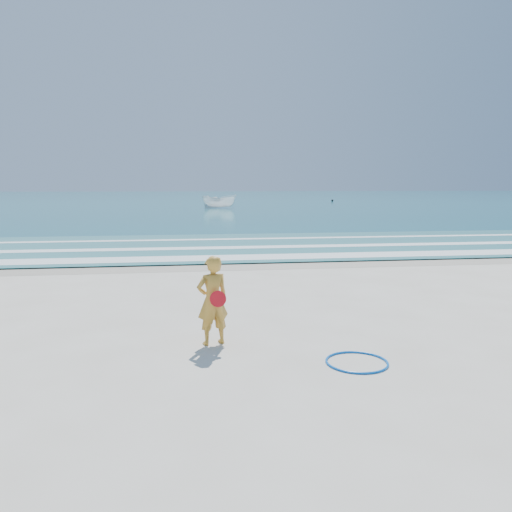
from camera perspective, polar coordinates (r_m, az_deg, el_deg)
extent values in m
plane|color=silver|center=(8.15, 3.94, -10.97)|extent=(400.00, 400.00, 0.00)
cube|color=#B2A893|center=(16.82, -2.50, -0.98)|extent=(400.00, 2.40, 0.00)
cube|color=#19727F|center=(112.57, -7.42, 6.72)|extent=(400.00, 190.00, 0.04)
cube|color=#59B7AD|center=(21.75, -3.82, 1.20)|extent=(400.00, 10.00, 0.01)
cube|color=white|center=(18.09, -2.92, -0.18)|extent=(400.00, 1.40, 0.01)
cube|color=white|center=(20.95, -3.65, 0.96)|extent=(400.00, 0.90, 0.01)
cube|color=white|center=(24.22, -4.28, 1.92)|extent=(400.00, 0.60, 0.01)
torus|color=blue|center=(7.83, 11.45, -11.78)|extent=(1.02, 1.02, 0.03)
imported|color=white|center=(56.65, -4.22, 6.24)|extent=(4.25, 2.71, 1.54)
sphere|color=black|center=(80.30, 8.71, 6.29)|extent=(0.35, 0.35, 0.35)
imported|color=gold|center=(8.39, -4.99, -5.08)|extent=(0.63, 0.52, 1.50)
cylinder|color=red|center=(8.20, -4.37, -4.91)|extent=(0.27, 0.08, 0.27)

